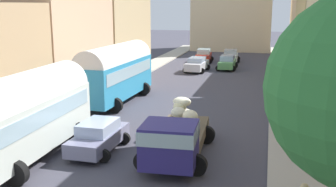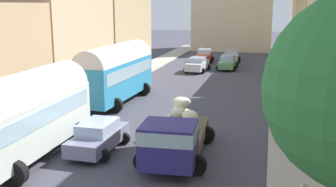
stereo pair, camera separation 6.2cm
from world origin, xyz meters
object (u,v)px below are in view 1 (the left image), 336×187
pedestrian_3 (308,131)px  pedestrian_1 (299,120)px  parked_bus_1 (116,71)px  car_1 (231,56)px  cargo_truck_0 (176,135)px  car_2 (99,136)px  parked_bus_0 (25,112)px  car_0 (227,62)px  car_4 (204,56)px  car_3 (197,64)px

pedestrian_3 → pedestrian_1: bearing=98.2°
parked_bus_1 → pedestrian_1: parked_bus_1 is taller
car_1 → parked_bus_1: bearing=-104.4°
cargo_truck_0 → car_2: size_ratio=1.68×
parked_bus_0 → car_0: 28.91m
cargo_truck_0 → car_1: (-0.73, 32.87, -0.44)m
cargo_truck_0 → car_1: 32.88m
car_0 → car_1: size_ratio=1.08×
car_0 → cargo_truck_0: bearing=-88.9°
pedestrian_1 → car_2: bearing=-154.9°
car_0 → car_4: (-3.36, 4.95, 0.04)m
car_3 → car_4: car_4 is taller
car_0 → car_2: car_0 is taller
car_0 → car_1: (-0.21, 6.02, -0.01)m
car_0 → car_1: bearing=92.0°
parked_bus_1 → pedestrian_3: parked_bus_1 is taller
cargo_truck_0 → car_4: 32.03m
parked_bus_1 → car_2: parked_bus_1 is taller
parked_bus_1 → car_2: (2.81, -9.53, -1.57)m
car_1 → pedestrian_3: bearing=-77.7°
parked_bus_0 → car_4: (2.71, 33.17, -1.38)m
car_2 → car_1: bearing=84.5°
car_2 → pedestrian_3: bearing=13.9°
parked_bus_0 → car_3: bearing=83.2°
cargo_truck_0 → car_1: cargo_truck_0 is taller
cargo_truck_0 → pedestrian_3: bearing=24.5°
car_2 → car_3: bearing=89.1°
car_0 → car_3: size_ratio=0.92×
car_2 → parked_bus_1: bearing=106.4°
car_0 → pedestrian_3: bearing=-75.3°
car_4 → pedestrian_3: (9.71, -29.13, 0.23)m
parked_bus_1 → cargo_truck_0: 11.90m
car_2 → pedestrian_3: size_ratio=2.23×
parked_bus_1 → car_1: 23.87m
pedestrian_1 → pedestrian_3: 2.02m
pedestrian_1 → cargo_truck_0: bearing=-140.0°
parked_bus_1 → pedestrian_1: bearing=-22.9°
pedestrian_3 → parked_bus_1: bearing=150.2°
parked_bus_1 → car_0: size_ratio=2.19×
parked_bus_1 → cargo_truck_0: parked_bus_1 is taller
car_1 → pedestrian_3: (6.56, -30.21, 0.28)m
car_2 → car_4: size_ratio=1.00×
car_4 → parked_bus_1: bearing=-97.2°
car_1 → car_3: size_ratio=0.86×
parked_bus_1 → car_3: size_ratio=2.02×
cargo_truck_0 → pedestrian_1: 7.25m
parked_bus_0 → cargo_truck_0: (6.59, 1.38, -1.00)m
pedestrian_1 → car_4: bearing=109.1°
parked_bus_1 → car_4: size_ratio=2.19×
cargo_truck_0 → car_4: size_ratio=1.69×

